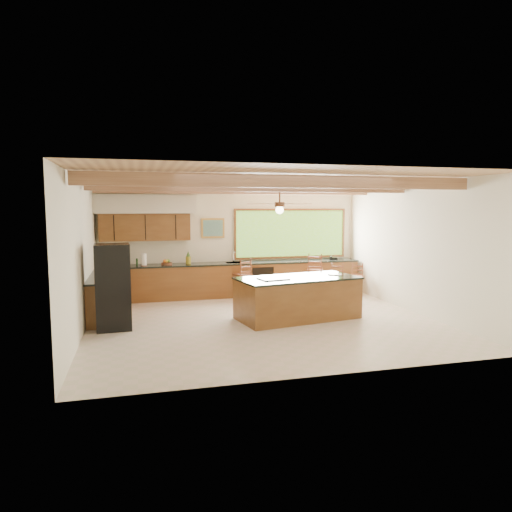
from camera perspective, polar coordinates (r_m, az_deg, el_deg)
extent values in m
plane|color=beige|center=(9.79, 0.97, -8.18)|extent=(7.20, 7.20, 0.00)
cube|color=beige|center=(12.68, -2.97, 1.96)|extent=(7.20, 0.04, 3.00)
cube|color=beige|center=(6.49, 8.73, -2.09)|extent=(7.20, 0.04, 3.00)
cube|color=beige|center=(9.25, -21.04, 0.01)|extent=(0.04, 6.50, 3.00)
cube|color=beige|center=(11.06, 19.26, 1.01)|extent=(0.04, 6.50, 3.00)
cube|color=tan|center=(9.51, 1.00, 9.63)|extent=(7.20, 6.50, 0.04)
cube|color=#A47652|center=(7.97, 4.13, 9.28)|extent=(7.10, 0.15, 0.22)
cube|color=#A47652|center=(9.98, 0.22, 8.65)|extent=(7.10, 0.15, 0.22)
cube|color=#A47652|center=(11.73, -2.06, 8.27)|extent=(7.10, 0.15, 0.22)
cube|color=brown|center=(12.21, -13.68, 3.51)|extent=(2.30, 0.35, 0.70)
cube|color=beige|center=(12.13, -13.74, 6.33)|extent=(2.60, 0.50, 0.48)
cylinder|color=#FFEABF|center=(12.14, -17.03, 5.15)|extent=(0.10, 0.10, 0.01)
cylinder|color=#FFEABF|center=(12.17, -10.40, 5.32)|extent=(0.10, 0.10, 0.01)
cube|color=#8EC647|center=(13.09, 4.37, 2.82)|extent=(3.20, 0.04, 1.30)
cube|color=#AC7B34|center=(12.54, -5.42, 3.49)|extent=(0.64, 0.03, 0.54)
cube|color=#3C6C4E|center=(12.52, -5.40, 3.49)|extent=(0.54, 0.01, 0.44)
cube|color=brown|center=(12.48, -2.63, -3.01)|extent=(7.00, 0.65, 0.88)
cube|color=black|center=(12.41, -2.64, -0.92)|extent=(7.04, 0.69, 0.04)
cube|color=brown|center=(10.70, -18.21, -4.85)|extent=(0.65, 2.35, 0.88)
cube|color=black|center=(10.62, -18.29, -2.41)|extent=(0.69, 2.39, 0.04)
cube|color=black|center=(12.33, 0.88, -3.21)|extent=(0.60, 0.02, 0.78)
cube|color=silver|center=(12.41, -2.64, -0.89)|extent=(0.50, 0.38, 0.03)
cylinder|color=silver|center=(12.59, -2.83, -0.04)|extent=(0.03, 0.03, 0.30)
cylinder|color=silver|center=(12.48, -2.74, 0.51)|extent=(0.03, 0.20, 0.03)
cylinder|color=white|center=(12.04, -13.83, -0.45)|extent=(0.13, 0.13, 0.32)
cylinder|color=#1E4019|center=(12.31, -15.71, -0.61)|extent=(0.06, 0.06, 0.21)
cylinder|color=#1E4019|center=(12.21, -14.66, -0.71)|extent=(0.05, 0.05, 0.18)
cube|color=black|center=(13.29, 9.65, -0.23)|extent=(0.26, 0.23, 0.10)
cube|color=brown|center=(10.01, 5.23, -5.34)|extent=(2.73, 1.61, 0.87)
cube|color=black|center=(9.93, 5.25, -2.77)|extent=(2.78, 1.66, 0.04)
cube|color=black|center=(9.65, 2.17, -2.84)|extent=(0.64, 0.55, 0.02)
cylinder|color=white|center=(10.42, 9.84, -2.26)|extent=(0.32, 0.32, 0.02)
cube|color=black|center=(9.47, -17.45, -3.69)|extent=(0.70, 0.68, 1.70)
cube|color=silver|center=(9.46, -15.45, -3.64)|extent=(0.02, 0.05, 1.56)
cube|color=brown|center=(12.02, -1.71, -2.30)|extent=(0.49, 0.49, 0.04)
cylinder|color=brown|center=(11.89, -2.26, -4.05)|extent=(0.04, 0.04, 0.64)
cylinder|color=brown|center=(11.96, -0.81, -3.99)|extent=(0.04, 0.04, 0.64)
cylinder|color=brown|center=(12.19, -2.57, -3.81)|extent=(0.04, 0.04, 0.64)
cylinder|color=brown|center=(12.26, -1.16, -3.75)|extent=(0.04, 0.04, 0.64)
cube|color=brown|center=(12.62, 7.40, -1.70)|extent=(0.56, 0.56, 0.04)
cylinder|color=brown|center=(12.47, 6.95, -3.50)|extent=(0.04, 0.04, 0.69)
cylinder|color=brown|center=(12.59, 8.37, -3.43)|extent=(0.04, 0.04, 0.69)
cylinder|color=brown|center=(12.77, 6.40, -3.27)|extent=(0.04, 0.04, 0.69)
cylinder|color=brown|center=(12.89, 7.79, -3.20)|extent=(0.04, 0.04, 0.69)
cube|color=brown|center=(12.64, 12.48, -2.44)|extent=(0.44, 0.44, 0.04)
cylinder|color=brown|center=(12.51, 12.18, -3.88)|extent=(0.03, 0.03, 0.55)
cylinder|color=brown|center=(12.63, 13.27, -3.81)|extent=(0.03, 0.03, 0.55)
cylinder|color=brown|center=(12.75, 11.64, -3.69)|extent=(0.03, 0.03, 0.55)
cylinder|color=brown|center=(12.87, 12.71, -3.62)|extent=(0.03, 0.03, 0.55)
cube|color=brown|center=(11.97, 10.07, -2.70)|extent=(0.47, 0.47, 0.04)
cylinder|color=brown|center=(11.84, 9.71, -4.32)|extent=(0.03, 0.03, 0.58)
cylinder|color=brown|center=(11.95, 10.94, -4.24)|extent=(0.03, 0.03, 0.58)
cylinder|color=brown|center=(12.09, 9.15, -4.09)|extent=(0.03, 0.03, 0.58)
cylinder|color=brown|center=(12.21, 10.37, -4.02)|extent=(0.03, 0.03, 0.58)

